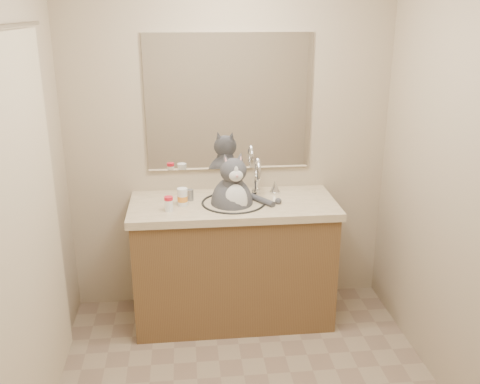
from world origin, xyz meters
name	(u,v)px	position (x,y,z in m)	size (l,w,h in m)	color
room	(253,202)	(0.00, 0.00, 1.20)	(2.22, 2.52, 2.42)	gray
vanity	(233,258)	(0.00, 0.96, 0.44)	(1.34, 0.59, 1.12)	brown
mirror	(229,103)	(0.00, 1.24, 1.45)	(1.10, 0.02, 0.90)	white
shower_curtain	(27,237)	(-1.05, 0.10, 1.03)	(0.02, 1.30, 1.93)	beige
cat	(233,201)	(-0.01, 0.94, 0.87)	(0.43, 0.34, 0.55)	#424247
pill_bottle_redcap	(169,204)	(-0.41, 0.84, 0.90)	(0.06, 0.06, 0.09)	white
pill_bottle_orange	(182,197)	(-0.33, 0.94, 0.90)	(0.08, 0.08, 0.11)	white
grey_canister	(190,195)	(-0.28, 1.03, 0.89)	(0.06, 0.06, 0.07)	gray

